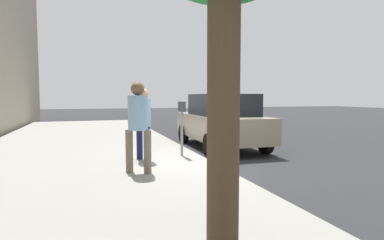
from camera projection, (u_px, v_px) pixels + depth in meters
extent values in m
plane|color=#2B2B2D|center=(206.00, 164.00, 7.89)|extent=(80.00, 80.00, 0.00)
cube|color=gray|center=(79.00, 170.00, 6.97)|extent=(28.00, 6.00, 0.15)
cylinder|color=gray|center=(182.00, 134.00, 8.19)|extent=(0.07, 0.07, 1.15)
cube|color=#383D42|center=(183.00, 107.00, 8.04)|extent=(0.16, 0.11, 0.26)
cube|color=#383D42|center=(181.00, 106.00, 8.23)|extent=(0.16, 0.11, 0.26)
cube|color=#268C33|center=(185.00, 106.00, 8.06)|extent=(0.10, 0.01, 0.10)
cube|color=#268C33|center=(183.00, 106.00, 8.25)|extent=(0.10, 0.01, 0.10)
cylinder|color=#191E4C|center=(140.00, 143.00, 7.74)|extent=(0.15, 0.15, 0.83)
cylinder|color=#191E4C|center=(147.00, 144.00, 7.43)|extent=(0.15, 0.15, 0.83)
cylinder|color=#8CB7E0|center=(143.00, 113.00, 7.53)|extent=(0.38, 0.38, 0.66)
sphere|color=tan|center=(143.00, 93.00, 7.50)|extent=(0.26, 0.26, 0.26)
cylinder|color=#726656|center=(129.00, 151.00, 6.41)|extent=(0.15, 0.15, 0.87)
cylinder|color=#726656|center=(148.00, 152.00, 6.30)|extent=(0.15, 0.15, 0.87)
cylinder|color=#8CB7E0|center=(138.00, 113.00, 6.30)|extent=(0.40, 0.40, 0.69)
sphere|color=brown|center=(138.00, 89.00, 6.26)|extent=(0.27, 0.27, 0.27)
cube|color=gray|center=(220.00, 126.00, 10.45)|extent=(4.44, 1.94, 0.76)
cube|color=black|center=(223.00, 105.00, 10.20)|extent=(2.24, 1.74, 0.68)
cylinder|color=black|center=(183.00, 134.00, 11.59)|extent=(0.66, 0.24, 0.66)
cylinder|color=black|center=(228.00, 132.00, 12.09)|extent=(0.66, 0.24, 0.66)
cylinder|color=black|center=(210.00, 145.00, 8.86)|extent=(0.66, 0.24, 0.66)
cylinder|color=black|center=(266.00, 143.00, 9.35)|extent=(0.66, 0.24, 0.66)
cylinder|color=brown|center=(223.00, 100.00, 3.06)|extent=(0.32, 0.32, 2.99)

